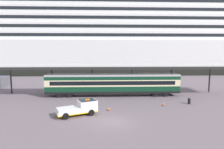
{
  "coord_description": "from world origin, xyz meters",
  "views": [
    {
      "loc": [
        -1.14,
        -22.48,
        8.37
      ],
      "look_at": [
        0.13,
        9.6,
        4.5
      ],
      "focal_mm": 31.7,
      "sensor_mm": 36.0,
      "label": 1
    }
  ],
  "objects_px": {
    "cruise_ship": "(84,36)",
    "service_truck": "(81,107)",
    "quay_bollard": "(189,101)",
    "train_carriage": "(113,84)",
    "traffic_cone_mid": "(109,109)",
    "traffic_cone_near": "(163,104)"
  },
  "relations": [
    {
      "from": "quay_bollard",
      "to": "traffic_cone_mid",
      "type": "bearing_deg",
      "value": -166.73
    },
    {
      "from": "service_truck",
      "to": "traffic_cone_near",
      "type": "distance_m",
      "value": 12.69
    },
    {
      "from": "train_carriage",
      "to": "service_truck",
      "type": "relative_size",
      "value": 4.39
    },
    {
      "from": "train_carriage",
      "to": "traffic_cone_near",
      "type": "bearing_deg",
      "value": -43.85
    },
    {
      "from": "cruise_ship",
      "to": "quay_bollard",
      "type": "distance_m",
      "value": 54.91
    },
    {
      "from": "cruise_ship",
      "to": "quay_bollard",
      "type": "xyz_separation_m",
      "value": [
        21.11,
        -48.81,
        -13.68
      ]
    },
    {
      "from": "quay_bollard",
      "to": "service_truck",
      "type": "bearing_deg",
      "value": -164.35
    },
    {
      "from": "train_carriage",
      "to": "service_truck",
      "type": "distance_m",
      "value": 11.88
    },
    {
      "from": "service_truck",
      "to": "traffic_cone_mid",
      "type": "relative_size",
      "value": 9.22
    },
    {
      "from": "cruise_ship",
      "to": "traffic_cone_near",
      "type": "relative_size",
      "value": 263.52
    },
    {
      "from": "traffic_cone_mid",
      "to": "traffic_cone_near",
      "type": "bearing_deg",
      "value": 13.97
    },
    {
      "from": "train_carriage",
      "to": "traffic_cone_mid",
      "type": "height_order",
      "value": "train_carriage"
    },
    {
      "from": "cruise_ship",
      "to": "train_carriage",
      "type": "height_order",
      "value": "cruise_ship"
    },
    {
      "from": "cruise_ship",
      "to": "service_truck",
      "type": "distance_m",
      "value": 55.24
    },
    {
      "from": "service_truck",
      "to": "quay_bollard",
      "type": "relative_size",
      "value": 5.81
    },
    {
      "from": "traffic_cone_mid",
      "to": "quay_bollard",
      "type": "bearing_deg",
      "value": 13.27
    },
    {
      "from": "train_carriage",
      "to": "quay_bollard",
      "type": "height_order",
      "value": "train_carriage"
    },
    {
      "from": "cruise_ship",
      "to": "service_truck",
      "type": "xyz_separation_m",
      "value": [
        4.56,
        -53.45,
        -13.2
      ]
    },
    {
      "from": "quay_bollard",
      "to": "traffic_cone_near",
      "type": "bearing_deg",
      "value": -168.07
    },
    {
      "from": "traffic_cone_near",
      "to": "quay_bollard",
      "type": "distance_m",
      "value": 4.53
    },
    {
      "from": "traffic_cone_mid",
      "to": "quay_bollard",
      "type": "distance_m",
      "value": 13.16
    },
    {
      "from": "traffic_cone_near",
      "to": "traffic_cone_mid",
      "type": "bearing_deg",
      "value": -166.03
    }
  ]
}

